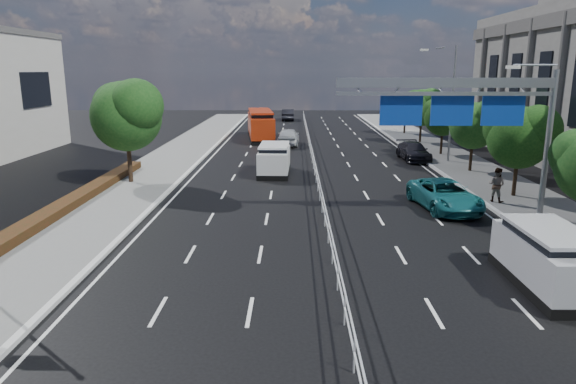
{
  "coord_description": "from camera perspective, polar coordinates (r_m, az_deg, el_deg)",
  "views": [
    {
      "loc": [
        -1.48,
        -14.33,
        7.18
      ],
      "look_at": [
        -1.7,
        5.71,
        2.4
      ],
      "focal_mm": 32.0,
      "sensor_mm": 36.0,
      "label": 1
    }
  ],
  "objects": [
    {
      "name": "near_car_dark",
      "position": [
        75.72,
        -0.02,
        8.59
      ],
      "size": [
        1.74,
        4.91,
        1.62
      ],
      "primitive_type": "imported",
      "rotation": [
        0.0,
        0.0,
        3.15
      ],
      "color": "black",
      "rests_on": "ground"
    },
    {
      "name": "silver_minivan",
      "position": [
        19.46,
        27.0,
        -6.6
      ],
      "size": [
        2.12,
        4.94,
        2.05
      ],
      "rotation": [
        0.0,
        0.0,
        0.01
      ],
      "color": "black",
      "rests_on": "ground"
    },
    {
      "name": "parked_car_dark",
      "position": [
        43.1,
        13.77,
        4.41
      ],
      "size": [
        2.24,
        5.03,
        1.44
      ],
      "primitive_type": "imported",
      "rotation": [
        0.0,
        0.0,
        0.05
      ],
      "color": "black",
      "rests_on": "ground"
    },
    {
      "name": "far_tree_g",
      "position": [
        52.97,
        14.72,
        9.28
      ],
      "size": [
        3.96,
        3.69,
        5.45
      ],
      "color": "black",
      "rests_on": "ground"
    },
    {
      "name": "red_bus",
      "position": [
        54.9,
        -3.08,
        7.55
      ],
      "size": [
        3.58,
        10.36,
        3.03
      ],
      "rotation": [
        0.0,
        0.0,
        0.12
      ],
      "color": "black",
      "rests_on": "ground"
    },
    {
      "name": "pedestrian_b",
      "position": [
        30.16,
        22.16,
        0.76
      ],
      "size": [
        1.16,
        1.15,
        1.89
      ],
      "primitive_type": "imported",
      "rotation": [
        0.0,
        0.0,
        2.39
      ],
      "color": "gray",
      "rests_on": "sidewalk_far"
    },
    {
      "name": "far_tree_f",
      "position": [
        45.76,
        16.94,
        8.22
      ],
      "size": [
        3.52,
        3.28,
        5.02
      ],
      "color": "black",
      "rests_on": "ground"
    },
    {
      "name": "kerb_near",
      "position": [
        17.68,
        -25.18,
        -11.66
      ],
      "size": [
        0.25,
        140.0,
        0.15
      ],
      "primitive_type": "cube",
      "color": "silver",
      "rests_on": "ground"
    },
    {
      "name": "far_tree_e",
      "position": [
        38.64,
        20.01,
        7.24
      ],
      "size": [
        3.63,
        3.38,
        5.13
      ],
      "color": "black",
      "rests_on": "ground"
    },
    {
      "name": "far_tree_d",
      "position": [
        31.68,
        24.44,
        5.9
      ],
      "size": [
        3.85,
        3.59,
        5.34
      ],
      "color": "black",
      "rests_on": "ground"
    },
    {
      "name": "far_tree_h",
      "position": [
        60.28,
        12.99,
        9.51
      ],
      "size": [
        3.41,
        3.18,
        4.91
      ],
      "color": "black",
      "rests_on": "ground"
    },
    {
      "name": "median_fence",
      "position": [
        37.45,
        2.88,
        3.17
      ],
      "size": [
        0.05,
        85.0,
        1.02
      ],
      "color": "silver",
      "rests_on": "ground"
    },
    {
      "name": "near_car_silver",
      "position": [
        50.31,
        0.03,
        6.19
      ],
      "size": [
        2.24,
        5.05,
        1.69
      ],
      "primitive_type": "imported",
      "rotation": [
        0.0,
        0.0,
        3.09
      ],
      "color": "#B3B7BB",
      "rests_on": "ground"
    },
    {
      "name": "overhead_gantry",
      "position": [
        25.78,
        19.47,
        9.17
      ],
      "size": [
        10.24,
        0.38,
        7.45
      ],
      "color": "gray",
      "rests_on": "ground"
    },
    {
      "name": "streetlight_far",
      "position": [
        42.11,
        17.43,
        10.14
      ],
      "size": [
        2.78,
        2.4,
        9.0
      ],
      "color": "gray",
      "rests_on": "ground"
    },
    {
      "name": "near_tree_back",
      "position": [
        34.05,
        -17.47,
        8.48
      ],
      "size": [
        4.84,
        4.51,
        6.69
      ],
      "color": "black",
      "rests_on": "ground"
    },
    {
      "name": "white_minivan",
      "position": [
        36.18,
        -1.53,
        3.64
      ],
      "size": [
        2.23,
        4.92,
        2.11
      ],
      "rotation": [
        0.0,
        0.0,
        -0.03
      ],
      "color": "black",
      "rests_on": "ground"
    },
    {
      "name": "ground",
      "position": [
        16.09,
        5.98,
        -13.16
      ],
      "size": [
        160.0,
        160.0,
        0.0
      ],
      "primitive_type": "plane",
      "color": "black",
      "rests_on": "ground"
    },
    {
      "name": "parked_car_teal",
      "position": [
        28.25,
        17.01,
        -0.31
      ],
      "size": [
        3.23,
        5.77,
        1.52
      ],
      "primitive_type": "imported",
      "rotation": [
        0.0,
        0.0,
        0.13
      ],
      "color": "#165E64",
      "rests_on": "ground"
    }
  ]
}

